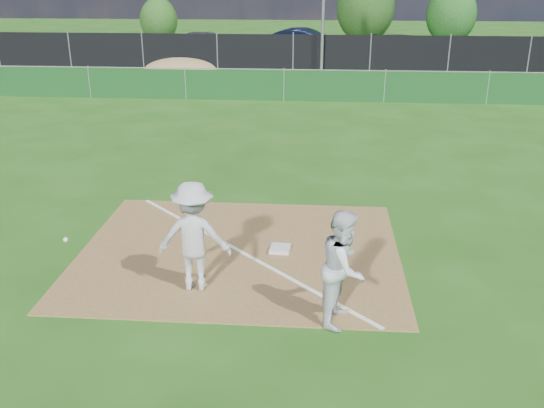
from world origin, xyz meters
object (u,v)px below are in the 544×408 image
(runner, at_px, (344,267))
(tree_mid, at_px, (366,8))
(play_at_first, at_px, (194,236))
(car_left, at_px, (208,44))
(car_mid, at_px, (305,43))
(tree_right, at_px, (451,15))
(car_right, at_px, (407,46))
(tree_left, at_px, (159,20))
(first_base, at_px, (280,249))

(runner, bearing_deg, tree_mid, 10.12)
(play_at_first, relative_size, car_left, 0.59)
(car_mid, xyz_separation_m, tree_right, (9.66, 6.57, 1.20))
(car_right, height_order, tree_left, tree_left)
(car_mid, bearing_deg, tree_left, 72.67)
(tree_right, bearing_deg, first_base, -105.83)
(car_mid, xyz_separation_m, tree_mid, (3.92, 6.86, 1.57))
(first_base, xyz_separation_m, tree_right, (9.40, 33.14, 1.98))
(first_base, xyz_separation_m, car_right, (5.82, 27.39, 0.58))
(play_at_first, relative_size, tree_right, 0.69)
(first_base, xyz_separation_m, car_left, (-6.07, 26.33, 0.73))
(car_left, bearing_deg, runner, -167.67)
(play_at_first, height_order, tree_mid, tree_mid)
(car_mid, bearing_deg, car_right, -68.41)
(runner, height_order, car_right, runner)
(play_at_first, bearing_deg, car_left, 99.69)
(car_right, bearing_deg, play_at_first, 178.99)
(tree_right, bearing_deg, car_left, -156.22)
(first_base, distance_m, tree_left, 34.59)
(first_base, xyz_separation_m, runner, (1.09, -2.30, 0.84))
(first_base, height_order, play_at_first, play_at_first)
(car_left, relative_size, tree_mid, 0.97)
(first_base, bearing_deg, car_left, 102.98)
(car_mid, distance_m, tree_left, 12.18)
(car_right, bearing_deg, car_mid, 110.56)
(play_at_first, xyz_separation_m, tree_right, (10.71, 34.65, 1.09))
(first_base, relative_size, car_right, 0.09)
(car_left, relative_size, tree_right, 1.15)
(car_left, distance_m, car_right, 11.93)
(play_at_first, height_order, runner, play_at_first)
(first_base, bearing_deg, play_at_first, -131.12)
(tree_left, relative_size, tree_mid, 0.66)
(play_at_first, height_order, car_mid, play_at_first)
(play_at_first, distance_m, tree_right, 36.28)
(car_left, relative_size, car_right, 1.06)
(first_base, distance_m, runner, 2.68)
(tree_right, bearing_deg, runner, -103.18)
(tree_right, bearing_deg, car_mid, -145.77)
(car_mid, height_order, tree_left, tree_left)
(play_at_first, bearing_deg, tree_right, 72.82)
(first_base, height_order, car_mid, car_mid)
(first_base, bearing_deg, car_right, 78.01)
(runner, bearing_deg, car_right, 5.18)
(play_at_first, relative_size, tree_left, 0.88)
(play_at_first, height_order, car_left, play_at_first)
(play_at_first, xyz_separation_m, tree_left, (-9.34, 34.37, 0.64))
(first_base, bearing_deg, car_mid, 90.57)
(runner, relative_size, tree_left, 0.58)
(car_mid, distance_m, car_right, 6.14)
(tree_right, bearing_deg, play_at_first, -107.18)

